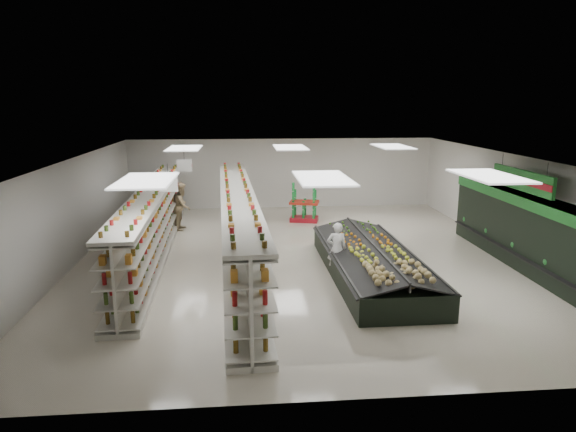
{
  "coord_description": "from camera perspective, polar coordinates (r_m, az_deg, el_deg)",
  "views": [
    {
      "loc": [
        -1.85,
        -15.6,
        4.91
      ],
      "look_at": [
        -0.38,
        0.7,
        1.22
      ],
      "focal_mm": 32.0,
      "sensor_mm": 36.0,
      "label": 1
    }
  ],
  "objects": [
    {
      "name": "aisle_sign_near",
      "position": [
        13.9,
        -13.17,
        3.45
      ],
      "size": [
        0.52,
        0.06,
        0.75
      ],
      "color": "white",
      "rests_on": "ceiling"
    },
    {
      "name": "shopper_main",
      "position": [
        14.72,
        5.45,
        -3.66
      ],
      "size": [
        0.59,
        0.42,
        1.55
      ],
      "primitive_type": "imported",
      "rotation": [
        0.0,
        0.0,
        3.05
      ],
      "color": "silver",
      "rests_on": "floor"
    },
    {
      "name": "ceiling",
      "position": [
        15.8,
        1.62,
        6.5
      ],
      "size": [
        14.0,
        16.0,
        0.02
      ],
      "primitive_type": "cube",
      "color": "white",
      "rests_on": "wall_back"
    },
    {
      "name": "shopper_background",
      "position": [
        20.24,
        -11.71,
        1.08
      ],
      "size": [
        0.66,
        0.96,
        1.84
      ],
      "primitive_type": "imported",
      "rotation": [
        0.0,
        0.0,
        1.45
      ],
      "color": "tan",
      "rests_on": "floor"
    },
    {
      "name": "soda_endcap",
      "position": [
        21.22,
        1.82,
        1.34
      ],
      "size": [
        1.33,
        1.06,
        1.5
      ],
      "rotation": [
        0.0,
        0.0,
        -0.24
      ],
      "color": "#A2121E",
      "rests_on": "floor"
    },
    {
      "name": "wall_right",
      "position": [
        18.23,
        24.0,
        1.15
      ],
      "size": [
        0.02,
        16.0,
        3.2
      ],
      "primitive_type": "cube",
      "color": "silver",
      "rests_on": "floor"
    },
    {
      "name": "wall_left",
      "position": [
        16.75,
        -22.93,
        0.3
      ],
      "size": [
        0.02,
        16.0,
        3.2
      ],
      "primitive_type": "cube",
      "color": "silver",
      "rests_on": "floor"
    },
    {
      "name": "wall_front",
      "position": [
        8.49,
        7.99,
        -10.37
      ],
      "size": [
        14.0,
        0.02,
        3.2
      ],
      "primitive_type": "cube",
      "color": "silver",
      "rests_on": "floor"
    },
    {
      "name": "floor",
      "position": [
        16.45,
        1.55,
        -4.65
      ],
      "size": [
        16.0,
        16.0,
        0.0
      ],
      "primitive_type": "plane",
      "color": "beige",
      "rests_on": "ground"
    },
    {
      "name": "produce_island",
      "position": [
        14.82,
        9.26,
        -4.96
      ],
      "size": [
        2.47,
        6.68,
        1.0
      ],
      "rotation": [
        0.0,
        0.0,
        0.01
      ],
      "color": "black",
      "rests_on": "floor"
    },
    {
      "name": "produce_wall_case",
      "position": [
        16.8,
        24.93,
        -1.1
      ],
      "size": [
        0.93,
        8.0,
        2.2
      ],
      "color": "black",
      "rests_on": "floor"
    },
    {
      "name": "aisle_sign_far",
      "position": [
        17.83,
        -11.44,
        5.51
      ],
      "size": [
        0.52,
        0.06,
        0.75
      ],
      "color": "white",
      "rests_on": "ceiling"
    },
    {
      "name": "hortifruti_banner",
      "position": [
        16.41,
        24.52,
        3.65
      ],
      "size": [
        0.12,
        3.2,
        0.95
      ],
      "color": "#1E7227",
      "rests_on": "ceiling"
    },
    {
      "name": "gondola_center",
      "position": [
        15.62,
        -5.57,
        -1.67
      ],
      "size": [
        1.54,
        13.14,
        2.27
      ],
      "rotation": [
        0.0,
        0.0,
        0.04
      ],
      "color": "silver",
      "rests_on": "floor"
    },
    {
      "name": "wall_back",
      "position": [
        23.9,
        -0.66,
        4.75
      ],
      "size": [
        14.0,
        0.02,
        3.2
      ],
      "primitive_type": "cube",
      "color": "silver",
      "rests_on": "floor"
    },
    {
      "name": "gondola_left",
      "position": [
        17.04,
        -14.76,
        -1.06
      ],
      "size": [
        1.35,
        12.31,
        2.13
      ],
      "rotation": [
        0.0,
        0.0,
        0.03
      ],
      "color": "silver",
      "rests_on": "floor"
    }
  ]
}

